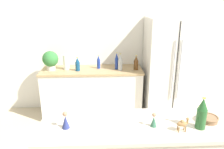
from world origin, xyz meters
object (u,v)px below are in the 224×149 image
camel_figurine (183,123)px  wise_man_figurine_blue (65,121)px  potted_plant (50,60)px  back_bottle_4 (120,62)px  refrigerator (169,69)px  paper_towel_roll (66,62)px  wine_bottle (202,114)px  wise_man_figurine_crimson (154,121)px  back_bottle_1 (78,64)px  back_bottle_2 (99,62)px  back_bottle_3 (117,61)px  back_bottle_0 (136,63)px  fruit_bowl (208,119)px

camel_figurine → wise_man_figurine_blue: wise_man_figurine_blue is taller
potted_plant → back_bottle_4: (1.22, -0.07, -0.04)m
refrigerator → paper_towel_roll: 1.85m
wine_bottle → wise_man_figurine_crimson: 0.41m
potted_plant → wise_man_figurine_crimson: size_ratio=2.54×
refrigerator → paper_towel_roll: size_ratio=6.75×
paper_towel_roll → back_bottle_1: size_ratio=1.10×
refrigerator → wise_man_figurine_blue: (-1.52, -2.00, 0.16)m
wine_bottle → refrigerator: bearing=80.5°
back_bottle_2 → wise_man_figurine_blue: wise_man_figurine_blue is taller
back_bottle_2 → wine_bottle: size_ratio=0.84×
back_bottle_2 → back_bottle_3: 0.33m
back_bottle_0 → refrigerator: bearing=-0.8°
camel_figurine → fruit_bowl: bearing=27.1°
back_bottle_0 → back_bottle_4: bearing=-175.6°
back_bottle_4 → back_bottle_0: bearing=4.4°
back_bottle_0 → camel_figurine: back_bottle_0 is taller
back_bottle_1 → back_bottle_3: back_bottle_3 is taller
paper_towel_roll → back_bottle_0: bearing=-3.3°
back_bottle_1 → back_bottle_4: bearing=-0.3°
refrigerator → camel_figurine: (-0.52, -2.10, 0.17)m
refrigerator → paper_towel_roll: bearing=177.5°
fruit_bowl → wise_man_figurine_blue: 1.30m
refrigerator → potted_plant: refrigerator is taller
back_bottle_0 → wine_bottle: 2.08m
back_bottle_1 → back_bottle_0: bearing=1.0°
potted_plant → wine_bottle: wine_bottle is taller
paper_towel_roll → camel_figurine: bearing=-58.8°
wine_bottle → fruit_bowl: size_ratio=1.58×
paper_towel_roll → fruit_bowl: paper_towel_roll is taller
potted_plant → wine_bottle: (1.76, -2.10, 0.05)m
potted_plant → back_bottle_1: bearing=-7.5°
fruit_bowl → back_bottle_2: bearing=116.9°
back_bottle_4 → camel_figurine: back_bottle_4 is taller
wise_man_figurine_blue → wise_man_figurine_crimson: wise_man_figurine_blue is taller
back_bottle_2 → wise_man_figurine_blue: size_ratio=1.53×
refrigerator → wine_bottle: refrigerator is taller
camel_figurine → refrigerator: bearing=76.0°
back_bottle_0 → wine_bottle: wine_bottle is taller
fruit_bowl → wise_man_figurine_blue: (-1.30, -0.06, 0.04)m
wise_man_figurine_blue → wise_man_figurine_crimson: size_ratio=1.20×
back_bottle_3 → back_bottle_1: bearing=-174.7°
back_bottle_1 → fruit_bowl: size_ratio=1.32×
wine_bottle → back_bottle_1: bearing=122.2°
back_bottle_2 → fruit_bowl: back_bottle_2 is taller
back_bottle_1 → back_bottle_2: bearing=19.1°
wine_bottle → wise_man_figurine_blue: bearing=177.5°
back_bottle_3 → potted_plant: bearing=-180.0°
back_bottle_4 → potted_plant: bearing=176.9°
refrigerator → back_bottle_1: bearing=-179.7°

